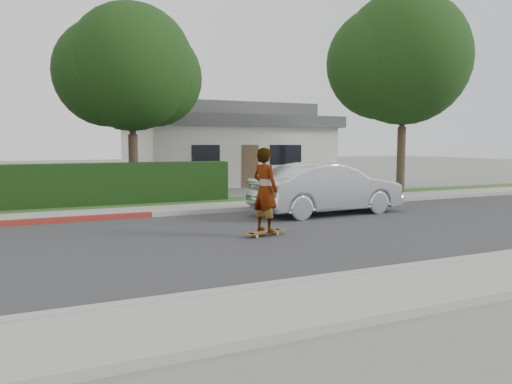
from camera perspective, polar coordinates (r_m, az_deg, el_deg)
ground at (r=10.90m, az=-12.03°, el=-6.02°), size 120.00×120.00×0.00m
road at (r=10.90m, az=-12.03°, el=-5.99°), size 60.00×8.00×0.01m
curb_near at (r=7.06m, az=-4.27°, el=-11.66°), size 60.00×0.20×0.15m
sidewalk_near at (r=6.28m, az=-1.24°, el=-14.02°), size 60.00×1.60×0.12m
curb_far at (r=14.85m, az=-15.65°, el=-2.74°), size 60.00×0.20×0.15m
sidewalk_far at (r=15.73m, az=-16.20°, el=-2.35°), size 60.00×1.60×0.12m
planting_strip at (r=17.30m, az=-17.03°, el=-1.71°), size 60.00×1.60×0.10m
hedge at (r=17.67m, az=-27.04°, el=0.36°), size 15.00×1.00×1.50m
tree_center at (r=20.16m, az=-14.22°, el=13.20°), size 5.66×4.84×7.44m
tree_right at (r=22.93m, az=16.18°, el=14.02°), size 6.32×5.60×8.56m
house at (r=28.38m, az=-3.70°, el=5.41°), size 10.60×8.60×4.30m
skateboard at (r=11.70m, az=1.05°, el=-4.61°), size 1.16×0.46×0.11m
skateboarder at (r=11.56m, az=1.05°, el=0.25°), size 0.68×0.83×1.96m
car_silver at (r=15.44m, az=8.19°, el=0.39°), size 4.87×1.91×1.58m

